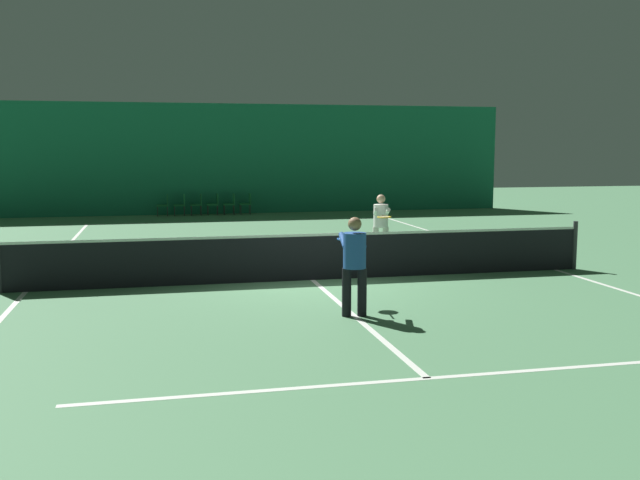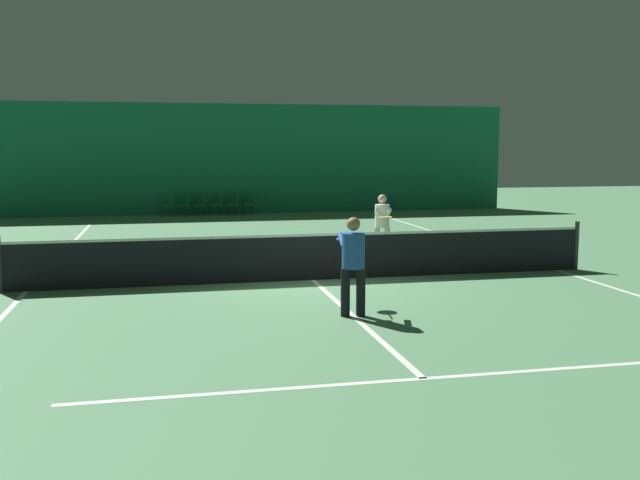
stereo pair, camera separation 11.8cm
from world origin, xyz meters
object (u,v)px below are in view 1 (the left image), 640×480
Objects in this scene: courtside_chair_1 at (181,203)px; courtside_chair_3 at (214,203)px; courtside_chair_2 at (198,203)px; courtside_chair_5 at (247,202)px; tennis_net at (312,255)px; player_far at (381,221)px; courtside_chair_0 at (164,204)px; courtside_chair_4 at (231,203)px; player_near at (354,258)px.

courtside_chair_3 is at bearing 90.00° from courtside_chair_1.
courtside_chair_2 is 1.96m from courtside_chair_5.
courtside_chair_2 is (-1.50, 14.66, -0.03)m from tennis_net.
courtside_chair_2 is at bearing 95.85° from tennis_net.
courtside_chair_3 is at bearing -152.75° from player_far.
player_far is 13.19m from courtside_chair_0.
tennis_net reaches higher than courtside_chair_2.
tennis_net is 14.29× the size of courtside_chair_0.
tennis_net is 14.69m from courtside_chair_3.
courtside_chair_4 is at bearing 90.00° from courtside_chair_3.
courtside_chair_2 is (0.65, 0.00, 0.00)m from courtside_chair_1.
courtside_chair_4 is at bearing 90.00° from courtside_chair_0.
courtside_chair_0 is (-2.81, 17.83, -0.44)m from player_near.
courtside_chair_0 and courtside_chair_1 have the same top height.
courtside_chair_5 is (1.96, 0.00, 0.00)m from courtside_chair_2.
courtside_chair_0 is 1.00× the size of courtside_chair_5.
player_near is 1.90× the size of courtside_chair_4.
player_near is 17.83m from courtside_chair_4.
courtside_chair_4 is (0.65, 0.00, 0.00)m from courtside_chair_3.
player_far is (2.24, 2.48, 0.39)m from tennis_net.
courtside_chair_2 and courtside_chair_3 have the same top height.
courtside_chair_0 is 3.27m from courtside_chair_5.
courtside_chair_1 is (0.65, 0.00, 0.00)m from courtside_chair_0.
player_near is 1.90× the size of courtside_chair_2.
player_far is 1.85× the size of courtside_chair_0.
courtside_chair_3 is at bearing 90.00° from courtside_chair_0.
courtside_chair_2 is 1.00× the size of courtside_chair_3.
courtside_chair_5 is at bearing -158.66° from player_far.
tennis_net reaches higher than courtside_chair_0.
courtside_chair_3 is 1.00× the size of courtside_chair_4.
courtside_chair_0 is at bearing 100.85° from tennis_net.
courtside_chair_4 is at bearing 90.77° from tennis_net.
tennis_net is 14.93m from courtside_chair_0.
courtside_chair_3 is 1.00× the size of courtside_chair_5.
player_near is 1.90× the size of courtside_chair_1.
player_far is 12.32m from courtside_chair_5.
player_far is at bearing 22.53° from courtside_chair_0.
courtside_chair_5 is at bearing 90.00° from courtside_chair_2.
player_far is 1.85× the size of courtside_chair_5.
courtside_chair_3 is at bearing 90.00° from courtside_chair_2.
courtside_chair_1 is 1.31m from courtside_chair_3.
courtside_chair_0 and courtside_chair_2 have the same top height.
courtside_chair_2 is at bearing 90.00° from courtside_chair_0.
player_near is 17.90m from courtside_chair_2.
courtside_chair_1 is at bearing -90.00° from courtside_chair_5.
player_far reaches higher than courtside_chair_2.
tennis_net is 14.29× the size of courtside_chair_2.
courtside_chair_2 is 1.00× the size of courtside_chair_5.
courtside_chair_0 is 0.65m from courtside_chair_1.
player_far is at bearing 19.85° from courtside_chair_1.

